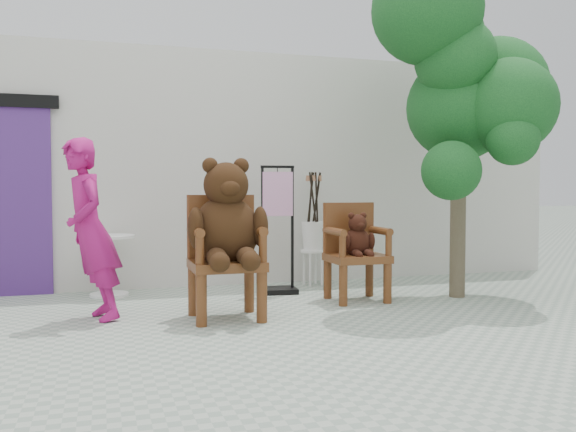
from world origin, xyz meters
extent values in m
plane|color=#98A291|center=(0.00, 0.00, 0.00)|extent=(60.00, 60.00, 0.00)
cube|color=beige|center=(0.00, 3.10, 1.50)|extent=(9.00, 1.00, 3.00)
cylinder|color=#4D2710|center=(-1.00, 0.35, 0.24)|extent=(0.10, 0.10, 0.47)
cylinder|color=#4D2710|center=(-1.00, 0.86, 0.24)|extent=(0.10, 0.10, 0.47)
cylinder|color=#4D2710|center=(-0.43, 0.35, 0.24)|extent=(0.10, 0.10, 0.47)
cylinder|color=#4D2710|center=(-0.43, 0.86, 0.24)|extent=(0.10, 0.10, 0.47)
cube|color=#4D2710|center=(-0.71, 0.61, 0.52)|extent=(0.68, 0.62, 0.09)
cube|color=#4D2710|center=(-0.71, 0.87, 0.87)|extent=(0.64, 0.09, 0.62)
cylinder|color=#4D2710|center=(-1.01, 0.87, 0.87)|extent=(0.09, 0.09, 0.62)
cylinder|color=#4D2710|center=(-1.01, 0.35, 0.70)|extent=(0.08, 0.08, 0.28)
cylinder|color=#4D2710|center=(-1.01, 0.61, 0.85)|extent=(0.09, 0.59, 0.09)
cylinder|color=#4D2710|center=(-0.42, 0.87, 0.87)|extent=(0.09, 0.09, 0.62)
cylinder|color=#4D2710|center=(-0.42, 0.35, 0.70)|extent=(0.08, 0.08, 0.28)
cylinder|color=#4D2710|center=(-0.42, 0.61, 0.85)|extent=(0.09, 0.59, 0.09)
ellipsoid|color=black|center=(-0.71, 0.64, 0.84)|extent=(0.64, 0.55, 0.67)
sphere|color=black|center=(-0.71, 0.61, 1.28)|extent=(0.43, 0.43, 0.43)
ellipsoid|color=black|center=(-0.71, 0.44, 1.25)|extent=(0.19, 0.15, 0.15)
sphere|color=black|center=(-0.86, 0.62, 1.46)|extent=(0.15, 0.15, 0.15)
sphere|color=black|center=(-0.56, 0.62, 1.46)|extent=(0.15, 0.15, 0.15)
ellipsoid|color=black|center=(-1.02, 0.50, 0.88)|extent=(0.15, 0.21, 0.39)
ellipsoid|color=black|center=(-0.85, 0.35, 0.62)|extent=(0.19, 0.38, 0.19)
sphere|color=black|center=(-0.85, 0.20, 0.60)|extent=(0.18, 0.18, 0.18)
ellipsoid|color=black|center=(-0.41, 0.50, 0.88)|extent=(0.15, 0.21, 0.39)
ellipsoid|color=black|center=(-0.57, 0.35, 0.62)|extent=(0.19, 0.38, 0.19)
sphere|color=black|center=(-0.57, 0.20, 0.60)|extent=(0.18, 0.18, 0.18)
cylinder|color=#4D2710|center=(0.59, 0.86, 0.22)|extent=(0.09, 0.09, 0.43)
cylinder|color=#4D2710|center=(0.59, 1.33, 0.22)|extent=(0.09, 0.09, 0.43)
cylinder|color=#4D2710|center=(1.11, 0.86, 0.22)|extent=(0.09, 0.09, 0.43)
cylinder|color=#4D2710|center=(1.11, 1.33, 0.22)|extent=(0.09, 0.09, 0.43)
cube|color=#4D2710|center=(0.85, 1.10, 0.48)|extent=(0.62, 0.57, 0.08)
cube|color=#4D2710|center=(0.85, 1.34, 0.80)|extent=(0.59, 0.08, 0.57)
cylinder|color=#4D2710|center=(0.58, 1.34, 0.80)|extent=(0.08, 0.08, 0.57)
cylinder|color=#4D2710|center=(0.58, 0.86, 0.65)|extent=(0.07, 0.07, 0.26)
cylinder|color=#4D2710|center=(0.58, 1.10, 0.78)|extent=(0.08, 0.54, 0.08)
cylinder|color=#4D2710|center=(1.12, 1.34, 0.80)|extent=(0.08, 0.08, 0.57)
cylinder|color=#4D2710|center=(1.12, 0.86, 0.65)|extent=(0.07, 0.07, 0.26)
cylinder|color=#4D2710|center=(1.12, 1.10, 0.78)|extent=(0.08, 0.54, 0.08)
ellipsoid|color=black|center=(0.85, 1.10, 0.65)|extent=(0.31, 0.26, 0.32)
sphere|color=black|center=(0.85, 1.09, 0.86)|extent=(0.20, 0.20, 0.20)
ellipsoid|color=black|center=(0.85, 1.01, 0.84)|extent=(0.09, 0.07, 0.07)
sphere|color=black|center=(0.78, 1.09, 0.95)|extent=(0.07, 0.07, 0.07)
sphere|color=black|center=(0.92, 1.09, 0.95)|extent=(0.07, 0.07, 0.07)
ellipsoid|color=black|center=(0.71, 1.04, 0.67)|extent=(0.07, 0.10, 0.18)
ellipsoid|color=black|center=(0.79, 0.97, 0.54)|extent=(0.09, 0.18, 0.09)
sphere|color=black|center=(0.79, 0.89, 0.53)|extent=(0.09, 0.09, 0.09)
ellipsoid|color=black|center=(1.00, 1.04, 0.67)|extent=(0.07, 0.10, 0.18)
ellipsoid|color=black|center=(0.92, 0.97, 0.54)|extent=(0.09, 0.18, 0.09)
sphere|color=black|center=(0.92, 0.89, 0.53)|extent=(0.09, 0.09, 0.09)
imported|color=#A91467|center=(-1.94, 0.90, 0.86)|extent=(0.57, 0.72, 1.71)
cylinder|color=white|center=(-1.77, 2.23, 0.69)|extent=(0.60, 0.60, 0.03)
cylinder|color=white|center=(-1.77, 2.23, 0.35)|extent=(0.06, 0.06, 0.68)
cylinder|color=white|center=(-1.77, 2.23, 0.01)|extent=(0.44, 0.44, 0.03)
cube|color=black|center=(-0.03, 1.86, 0.75)|extent=(0.03, 0.03, 1.50)
cube|color=black|center=(0.33, 1.82, 0.75)|extent=(0.03, 0.03, 1.50)
cube|color=black|center=(0.15, 1.84, 1.50)|extent=(0.40, 0.07, 0.03)
cube|color=black|center=(0.15, 1.84, 0.03)|extent=(0.48, 0.39, 0.06)
cube|color=#DC97C8|center=(0.15, 1.83, 1.18)|extent=(0.36, 0.08, 0.52)
cylinder|color=black|center=(0.15, 1.84, 1.47)|extent=(0.01, 0.01, 0.08)
cylinder|color=white|center=(0.75, 2.27, 0.44)|extent=(0.32, 0.32, 0.03)
cylinder|color=white|center=(0.84, 2.36, 0.22)|extent=(0.03, 0.03, 0.44)
cylinder|color=white|center=(0.67, 2.36, 0.22)|extent=(0.03, 0.03, 0.44)
cylinder|color=white|center=(0.67, 2.19, 0.22)|extent=(0.03, 0.03, 0.44)
cylinder|color=white|center=(0.84, 2.19, 0.22)|extent=(0.03, 0.03, 0.44)
cylinder|color=black|center=(0.73, 2.32, 1.05)|extent=(0.09, 0.06, 0.80)
cylinder|color=#976444|center=(0.72, 2.34, 1.38)|extent=(0.04, 0.04, 0.07)
cylinder|color=black|center=(0.72, 2.32, 1.05)|extent=(0.14, 0.09, 0.79)
cylinder|color=#976444|center=(0.70, 2.36, 1.38)|extent=(0.05, 0.04, 0.08)
cylinder|color=black|center=(0.74, 2.22, 1.05)|extent=(0.12, 0.05, 0.80)
cylinder|color=#976444|center=(0.73, 2.19, 1.38)|extent=(0.04, 0.04, 0.07)
cylinder|color=black|center=(0.79, 2.24, 1.05)|extent=(0.09, 0.12, 0.80)
cylinder|color=#976444|center=(0.83, 2.22, 1.38)|extent=(0.04, 0.04, 0.08)
cylinder|color=black|center=(0.80, 2.29, 1.05)|extent=(0.08, 0.19, 0.79)
cylinder|color=#976444|center=(0.86, 2.31, 1.38)|extent=(0.04, 0.05, 0.08)
cylinder|color=black|center=(0.80, 2.29, 1.05)|extent=(0.09, 0.16, 0.79)
cylinder|color=#976444|center=(0.85, 2.32, 1.38)|extent=(0.04, 0.05, 0.08)
cylinder|color=#423828|center=(2.05, 0.99, 1.54)|extent=(0.18, 0.18, 3.08)
sphere|color=#0F3818|center=(1.52, 0.80, 3.17)|extent=(1.20, 1.20, 1.20)
sphere|color=#0F3818|center=(2.07, 1.00, 2.16)|extent=(1.20, 1.20, 1.20)
sphere|color=#0F3818|center=(2.63, 1.12, 2.43)|extent=(1.20, 1.20, 1.20)
sphere|color=#0F3818|center=(1.63, 0.94, 3.13)|extent=(0.91, 0.91, 0.91)
sphere|color=#0F3818|center=(2.39, 0.55, 2.14)|extent=(1.03, 1.03, 1.03)
sphere|color=#0F3818|center=(1.84, 0.75, 2.65)|extent=(0.88, 0.88, 0.88)
sphere|color=#0F3818|center=(2.22, 1.51, 3.11)|extent=(0.87, 0.87, 0.87)
sphere|color=#0F3818|center=(1.61, 0.44, 1.43)|extent=(0.62, 0.62, 0.62)
sphere|color=#0F3818|center=(2.27, 0.33, 1.76)|extent=(0.55, 0.55, 0.55)
camera|label=1|loc=(-1.85, -5.08, 1.25)|focal=38.00mm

